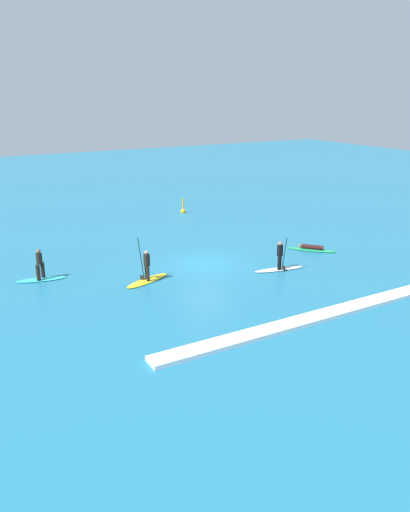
{
  "coord_description": "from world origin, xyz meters",
  "views": [
    {
      "loc": [
        -13.8,
        -24.14,
        9.59
      ],
      "look_at": [
        0.0,
        0.0,
        0.5
      ],
      "focal_mm": 35.35,
      "sensor_mm": 36.0,
      "label": 1
    }
  ],
  "objects_px": {
    "surfer_on_white_board": "(280,262)",
    "surfer_on_green_board": "(312,249)",
    "surfer_on_teal_board": "(41,272)",
    "surfer_on_yellow_board": "(147,274)",
    "marker_buoy": "(183,210)"
  },
  "relations": [
    {
      "from": "surfer_on_white_board",
      "to": "surfer_on_green_board",
      "type": "relative_size",
      "value": 1.14
    },
    {
      "from": "surfer_on_yellow_board",
      "to": "marker_buoy",
      "type": "distance_m",
      "value": 15.99
    },
    {
      "from": "surfer_on_yellow_board",
      "to": "surfer_on_white_board",
      "type": "bearing_deg",
      "value": 142.97
    },
    {
      "from": "surfer_on_yellow_board",
      "to": "surfer_on_green_board",
      "type": "distance_m",
      "value": 11.26
    },
    {
      "from": "surfer_on_teal_board",
      "to": "surfer_on_yellow_board",
      "type": "xyz_separation_m",
      "value": [
        4.85,
        -2.98,
        -0.05
      ]
    },
    {
      "from": "surfer_on_yellow_board",
      "to": "surfer_on_green_board",
      "type": "xyz_separation_m",
      "value": [
        11.26,
        -0.14,
        -0.31
      ]
    },
    {
      "from": "surfer_on_white_board",
      "to": "surfer_on_green_board",
      "type": "bearing_deg",
      "value": 36.43
    },
    {
      "from": "surfer_on_teal_board",
      "to": "surfer_on_white_board",
      "type": "distance_m",
      "value": 13.07
    },
    {
      "from": "surfer_on_green_board",
      "to": "marker_buoy",
      "type": "distance_m",
      "value": 13.54
    },
    {
      "from": "marker_buoy",
      "to": "surfer_on_green_board",
      "type": "bearing_deg",
      "value": -80.37
    },
    {
      "from": "marker_buoy",
      "to": "surfer_on_teal_board",
      "type": "bearing_deg",
      "value": -143.53
    },
    {
      "from": "surfer_on_yellow_board",
      "to": "marker_buoy",
      "type": "relative_size",
      "value": 2.17
    },
    {
      "from": "surfer_on_white_board",
      "to": "surfer_on_green_board",
      "type": "xyz_separation_m",
      "value": [
        4.05,
        1.92,
        -0.34
      ]
    },
    {
      "from": "surfer_on_white_board",
      "to": "surfer_on_yellow_board",
      "type": "distance_m",
      "value": 7.49
    },
    {
      "from": "surfer_on_white_board",
      "to": "surfer_on_yellow_board",
      "type": "bearing_deg",
      "value": 175.17
    }
  ]
}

